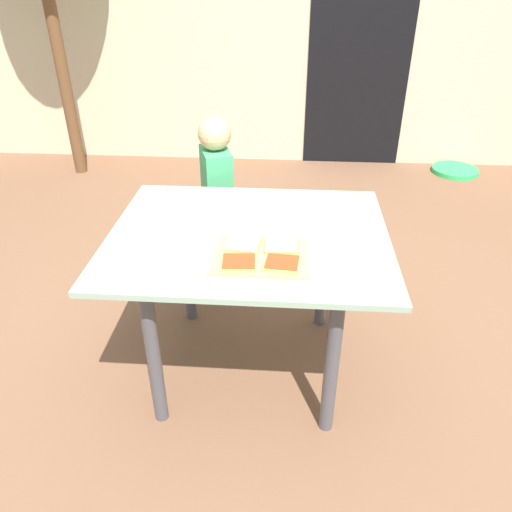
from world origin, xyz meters
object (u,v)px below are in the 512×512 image
object	(u,v)px
pizza_slice_near_left	(239,262)
garden_hose_coil	(455,170)
cutting_board	(260,256)
pizza_slice_far_right	(281,246)
pizza_slice_far_left	(243,244)
pizza_slice_near_right	(282,263)
child_left	(217,195)
dining_table	(249,255)
plate_white_left	(173,216)
plate_white_right	(315,228)

from	to	relation	value
pizza_slice_near_left	garden_hose_coil	xyz separation A→B (m)	(1.71, 2.94, -0.73)
cutting_board	pizza_slice_far_right	world-z (taller)	pizza_slice_far_right
garden_hose_coil	cutting_board	bearing A→B (deg)	-119.71
pizza_slice_far_left	garden_hose_coil	size ratio (longest dim) A/B	0.35
pizza_slice_near_right	child_left	bearing A→B (deg)	111.89
dining_table	child_left	size ratio (longest dim) A/B	1.13
pizza_slice_near_left	plate_white_left	xyz separation A→B (m)	(-0.33, 0.39, -0.01)
plate_white_right	child_left	size ratio (longest dim) A/B	0.21
dining_table	plate_white_left	world-z (taller)	plate_white_left
pizza_slice_far_right	plate_white_right	distance (m)	0.23
plate_white_right	garden_hose_coil	size ratio (longest dim) A/B	0.52
pizza_slice_far_right	plate_white_right	world-z (taller)	pizza_slice_far_right
dining_table	child_left	bearing A→B (deg)	108.82
pizza_slice_near_right	pizza_slice_far_left	distance (m)	0.20
pizza_slice_near_right	pizza_slice_far_left	size ratio (longest dim) A/B	1.00
plate_white_left	child_left	size ratio (longest dim) A/B	0.21
dining_table	pizza_slice_far_left	distance (m)	0.18
pizza_slice_near_right	plate_white_right	size ratio (longest dim) A/B	0.66
garden_hose_coil	dining_table	bearing A→B (deg)	-122.40
plate_white_right	plate_white_left	bearing A→B (deg)	173.81
dining_table	plate_white_left	bearing A→B (deg)	159.86
plate_white_right	child_left	distance (m)	0.82
pizza_slice_near_right	pizza_slice_far_left	bearing A→B (deg)	140.93
pizza_slice_near_left	pizza_slice_far_left	size ratio (longest dim) A/B	0.98
pizza_slice_near_right	plate_white_right	distance (m)	0.34
cutting_board	pizza_slice_far_right	distance (m)	0.10
cutting_board	pizza_slice_near_right	xyz separation A→B (m)	(0.08, -0.07, 0.01)
plate_white_right	plate_white_left	size ratio (longest dim) A/B	1.00
pizza_slice_near_left	pizza_slice_near_right	distance (m)	0.16
pizza_slice_near_right	plate_white_left	size ratio (longest dim) A/B	0.66
pizza_slice_near_left	garden_hose_coil	size ratio (longest dim) A/B	0.34
dining_table	plate_white_left	distance (m)	0.39
garden_hose_coil	plate_white_right	bearing A→B (deg)	-118.54
pizza_slice_far_right	garden_hose_coil	size ratio (longest dim) A/B	0.33
pizza_slice_far_left	plate_white_left	world-z (taller)	pizza_slice_far_left
dining_table	plate_white_left	xyz separation A→B (m)	(-0.35, 0.13, 0.11)
pizza_slice_near_left	pizza_slice_near_right	size ratio (longest dim) A/B	0.98
dining_table	plate_white_right	xyz separation A→B (m)	(0.27, 0.06, 0.11)
cutting_board	pizza_slice_near_left	bearing A→B (deg)	-136.18
plate_white_left	child_left	world-z (taller)	child_left
pizza_slice_far_left	plate_white_right	world-z (taller)	pizza_slice_far_left
pizza_slice_near_left	plate_white_right	distance (m)	0.43
cutting_board	pizza_slice_near_left	size ratio (longest dim) A/B	2.64
plate_white_right	child_left	bearing A→B (deg)	129.14
pizza_slice_far_right	plate_white_left	distance (m)	0.55
cutting_board	child_left	size ratio (longest dim) A/B	0.36
pizza_slice_far_right	child_left	distance (m)	0.91
pizza_slice_near_left	plate_white_left	world-z (taller)	pizza_slice_near_left
dining_table	pizza_slice_near_right	world-z (taller)	pizza_slice_near_right
pizza_slice_far_right	garden_hose_coil	bearing A→B (deg)	60.94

